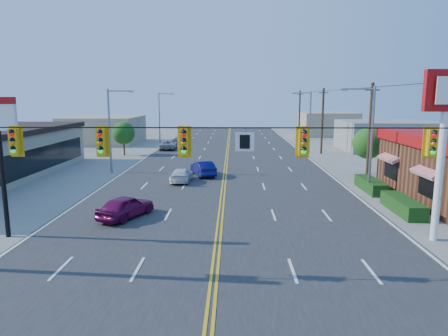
{
  "coord_description": "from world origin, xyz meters",
  "views": [
    {
      "loc": [
        0.73,
        -15.67,
        7.15
      ],
      "look_at": [
        0.1,
        12.46,
        2.2
      ],
      "focal_mm": 32.0,
      "sensor_mm": 36.0,
      "label": 1
    }
  ],
  "objects_px": {
    "signal_span": "(211,156)",
    "kfc_pylon": "(444,121)",
    "car_magenta": "(126,207)",
    "car_blue": "(203,169)",
    "car_white": "(181,176)",
    "car_silver": "(168,145)"
  },
  "relations": [
    {
      "from": "car_white",
      "to": "car_silver",
      "type": "xyz_separation_m",
      "value": [
        -4.63,
        21.8,
        0.09
      ]
    },
    {
      "from": "kfc_pylon",
      "to": "car_magenta",
      "type": "xyz_separation_m",
      "value": [
        -16.67,
        3.3,
        -5.36
      ]
    },
    {
      "from": "kfc_pylon",
      "to": "car_silver",
      "type": "relative_size",
      "value": 1.79
    },
    {
      "from": "car_magenta",
      "to": "car_blue",
      "type": "relative_size",
      "value": 0.96
    },
    {
      "from": "kfc_pylon",
      "to": "car_blue",
      "type": "height_order",
      "value": "kfc_pylon"
    },
    {
      "from": "car_blue",
      "to": "car_white",
      "type": "relative_size",
      "value": 1.06
    },
    {
      "from": "kfc_pylon",
      "to": "car_blue",
      "type": "distance_m",
      "value": 21.8
    },
    {
      "from": "car_blue",
      "to": "kfc_pylon",
      "type": "bearing_deg",
      "value": 107.94
    },
    {
      "from": "car_blue",
      "to": "car_silver",
      "type": "xyz_separation_m",
      "value": [
        -6.28,
        18.98,
        -0.02
      ]
    },
    {
      "from": "car_magenta",
      "to": "car_white",
      "type": "relative_size",
      "value": 1.02
    },
    {
      "from": "signal_span",
      "to": "kfc_pylon",
      "type": "height_order",
      "value": "signal_span"
    },
    {
      "from": "signal_span",
      "to": "car_blue",
      "type": "xyz_separation_m",
      "value": [
        -1.91,
        20.64,
        -4.2
      ]
    },
    {
      "from": "signal_span",
      "to": "car_magenta",
      "type": "relative_size",
      "value": 6.1
    },
    {
      "from": "kfc_pylon",
      "to": "car_silver",
      "type": "bearing_deg",
      "value": 118.46
    },
    {
      "from": "signal_span",
      "to": "kfc_pylon",
      "type": "xyz_separation_m",
      "value": [
        11.12,
        4.0,
        1.16
      ]
    },
    {
      "from": "signal_span",
      "to": "car_blue",
      "type": "bearing_deg",
      "value": 95.29
    },
    {
      "from": "car_blue",
      "to": "car_white",
      "type": "distance_m",
      "value": 3.26
    },
    {
      "from": "car_white",
      "to": "car_silver",
      "type": "relative_size",
      "value": 0.82
    },
    {
      "from": "signal_span",
      "to": "car_blue",
      "type": "relative_size",
      "value": 5.84
    },
    {
      "from": "kfc_pylon",
      "to": "car_blue",
      "type": "xyz_separation_m",
      "value": [
        -13.03,
        16.64,
        -5.36
      ]
    },
    {
      "from": "car_white",
      "to": "car_silver",
      "type": "distance_m",
      "value": 22.28
    },
    {
      "from": "car_magenta",
      "to": "car_blue",
      "type": "xyz_separation_m",
      "value": [
        3.64,
        13.34,
        0.01
      ]
    }
  ]
}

